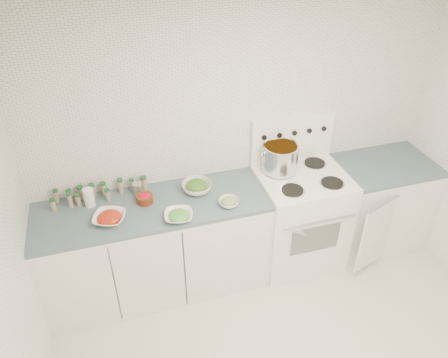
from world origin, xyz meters
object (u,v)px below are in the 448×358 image
at_px(bowl_tomato, 109,218).
at_px(bowl_snowpea, 179,216).
at_px(stock_pot, 280,157).
at_px(stove, 298,215).

xyz_separation_m(bowl_tomato, bowl_snowpea, (0.50, -0.12, -0.00)).
bearing_deg(bowl_snowpea, stock_pot, 20.17).
height_order(stock_pot, bowl_tomato, stock_pot).
relative_size(stove, bowl_snowpea, 5.41).
xyz_separation_m(stove, bowl_snowpea, (-1.13, -0.22, 0.43)).
relative_size(stock_pot, bowl_snowpea, 1.30).
distance_m(stove, stock_pot, 0.62).
bearing_deg(bowl_snowpea, stove, 10.80).
height_order(stove, bowl_snowpea, stove).
distance_m(stove, bowl_tomato, 1.69).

